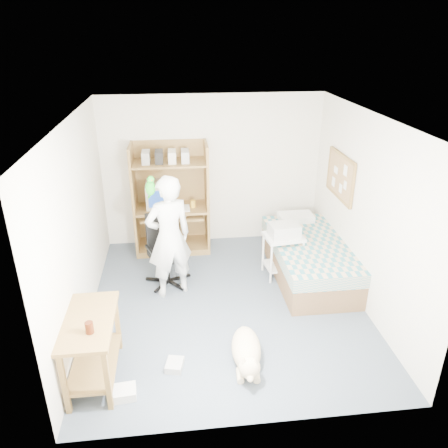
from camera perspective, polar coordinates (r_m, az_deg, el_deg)
The scene contains 21 objects.
floor at distance 6.04m, azimuth 0.36°, elevation -10.30°, with size 4.00×4.00×0.00m, color #404C58.
wall_back at distance 7.29m, azimuth -1.53°, elevation 6.93°, with size 3.60×0.02×2.50m, color silver.
wall_right at distance 5.91m, azimuth 18.01°, elevation 1.41°, with size 0.02×4.00×2.50m, color silver.
wall_left at distance 5.52m, azimuth -18.49°, elevation -0.28°, with size 0.02×4.00×2.50m, color silver.
ceiling at distance 5.05m, azimuth 0.44°, elevation 13.71°, with size 3.60×4.00×0.02m, color white.
computer_hutch at distance 7.16m, azimuth -6.90°, elevation 2.78°, with size 1.20×0.63×1.80m.
bed at distance 6.66m, azimuth 10.92°, elevation -4.33°, with size 1.02×2.02×0.66m.
side_desk at distance 4.84m, azimuth -16.90°, elevation -14.30°, with size 0.50×1.00×0.75m.
corkboard at distance 6.60m, azimuth 14.95°, elevation 6.04°, with size 0.04×0.94×0.66m.
office_chair at distance 6.38m, azimuth -7.60°, elevation -4.55°, with size 0.60×0.60×1.04m.
person at distance 5.88m, azimuth -7.19°, elevation -1.73°, with size 0.63×0.41×1.73m, color white.
parrot at distance 5.63m, azimuth -9.59°, elevation 4.81°, with size 0.13×0.22×0.35m.
dog at distance 5.02m, azimuth 2.97°, elevation -16.26°, with size 0.38×1.02×0.38m.
printer_cart at distance 6.52m, azimuth 7.70°, elevation -3.24°, with size 0.60×0.50×0.66m.
printer at distance 6.38m, azimuth 7.85°, elevation -0.77°, with size 0.42×0.32×0.18m, color #BABAB5.
crt_monitor at distance 7.12m, azimuth -8.42°, elevation 3.86°, with size 0.43×0.45×0.40m.
keyboard at distance 7.07m, azimuth -6.81°, elevation 1.18°, with size 0.45×0.16×0.03m, color beige.
pencil_cup at distance 7.08m, azimuth -4.07°, elevation 2.65°, with size 0.08×0.08×0.12m, color gold.
drink_glass at distance 4.48m, azimuth -17.18°, elevation -12.81°, with size 0.08×0.08×0.12m, color #3B1609.
floor_box_a at distance 4.85m, azimuth -12.98°, elevation -20.69°, with size 0.25×0.20×0.10m, color silver.
floor_box_b at distance 5.07m, azimuth -6.47°, elevation -17.83°, with size 0.18×0.22×0.08m, color #ABABA7.
Camera 1 is at (-0.61, -4.93, 3.44)m, focal length 35.00 mm.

